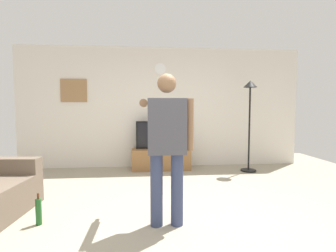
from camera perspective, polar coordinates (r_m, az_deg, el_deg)
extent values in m
plane|color=#9E937F|center=(3.05, 2.35, -21.77)|extent=(8.40, 8.40, 0.00)
cube|color=silver|center=(5.69, -1.39, 4.25)|extent=(6.40, 0.10, 2.70)
cube|color=olive|center=(5.45, -1.60, -7.63)|extent=(1.26, 0.42, 0.46)
sphere|color=black|center=(5.22, -1.45, -7.87)|extent=(0.04, 0.04, 0.04)
cube|color=black|center=(5.41, -1.64, -2.05)|extent=(1.08, 0.06, 0.60)
cube|color=black|center=(5.38, -1.62, -2.08)|extent=(1.02, 0.01, 0.54)
cylinder|color=white|center=(5.69, -1.81, 13.08)|extent=(0.25, 0.03, 0.25)
cube|color=#997047|center=(5.85, -20.91, 7.66)|extent=(0.57, 0.04, 0.51)
cylinder|color=black|center=(5.61, 18.05, -9.71)|extent=(0.32, 0.32, 0.03)
cylinder|color=black|center=(5.47, 18.26, -0.65)|extent=(0.04, 0.04, 1.74)
cone|color=black|center=(5.48, 18.48, 9.20)|extent=(0.28, 0.28, 0.14)
cylinder|color=#384266|center=(2.87, -2.66, -14.55)|extent=(0.14, 0.14, 0.82)
cylinder|color=#384266|center=(2.89, 2.11, -14.43)|extent=(0.14, 0.14, 0.82)
cube|color=#4C4C56|center=(2.74, -0.27, -0.06)|extent=(0.42, 0.22, 0.62)
sphere|color=#8C6647|center=(2.75, -0.28, 9.83)|extent=(0.21, 0.21, 0.21)
cylinder|color=#8C6647|center=(3.01, -5.62, 5.20)|extent=(0.09, 0.58, 0.09)
cube|color=white|center=(3.33, -5.56, 5.09)|extent=(0.04, 0.12, 0.04)
cylinder|color=#8C6647|center=(2.77, 5.03, 0.34)|extent=(0.09, 0.09, 0.58)
cube|color=#6B5B4C|center=(4.15, -32.88, -7.70)|extent=(0.86, 0.26, 0.22)
cylinder|color=#1E5923|center=(3.33, -27.69, -17.17)|extent=(0.07, 0.07, 0.30)
cylinder|color=#4C2814|center=(3.27, -27.80, -14.15)|extent=(0.02, 0.02, 0.07)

